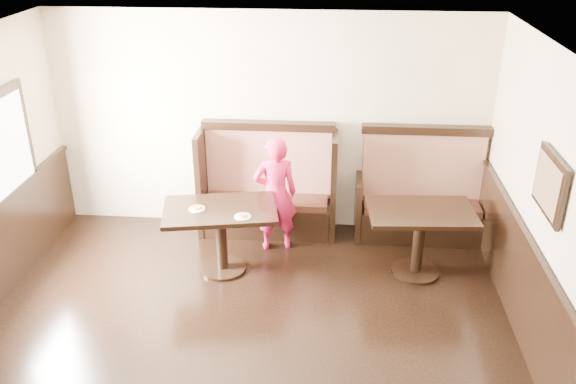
# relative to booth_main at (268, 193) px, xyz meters

# --- Properties ---
(room_shell) EXTENTS (7.00, 7.00, 7.00)m
(room_shell) POSITION_rel_booth_main_xyz_m (-0.30, -3.01, 0.14)
(room_shell) COLOR beige
(room_shell) RESTS_ON ground
(booth_main) EXTENTS (1.75, 0.72, 1.45)m
(booth_main) POSITION_rel_booth_main_xyz_m (0.00, 0.00, 0.00)
(booth_main) COLOR black
(booth_main) RESTS_ON ground
(booth_neighbor) EXTENTS (1.65, 0.72, 1.45)m
(booth_neighbor) POSITION_rel_booth_main_xyz_m (1.95, -0.00, -0.05)
(booth_neighbor) COLOR black
(booth_neighbor) RESTS_ON ground
(table_main) EXTENTS (1.39, 1.01, 0.81)m
(table_main) POSITION_rel_booth_main_xyz_m (-0.43, -1.02, 0.09)
(table_main) COLOR black
(table_main) RESTS_ON ground
(table_neighbor) EXTENTS (1.22, 0.84, 0.82)m
(table_neighbor) POSITION_rel_booth_main_xyz_m (1.83, -0.91, 0.09)
(table_neighbor) COLOR black
(table_neighbor) RESTS_ON ground
(child) EXTENTS (0.60, 0.46, 1.46)m
(child) POSITION_rel_booth_main_xyz_m (0.14, -0.45, 0.20)
(child) COLOR #DA174B
(child) RESTS_ON ground
(pizza_plate_left) EXTENTS (0.19, 0.19, 0.03)m
(pizza_plate_left) POSITION_rel_booth_main_xyz_m (-0.68, -1.07, 0.29)
(pizza_plate_left) COLOR white
(pizza_plate_left) RESTS_ON table_main
(pizza_plate_right) EXTENTS (0.19, 0.19, 0.03)m
(pizza_plate_right) POSITION_rel_booth_main_xyz_m (-0.14, -1.22, 0.29)
(pizza_plate_right) COLOR white
(pizza_plate_right) RESTS_ON table_main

